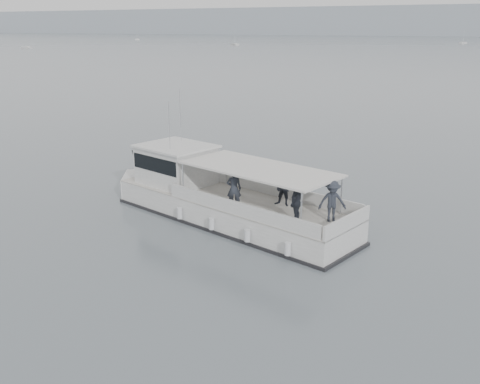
% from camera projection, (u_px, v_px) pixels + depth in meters
% --- Properties ---
extents(ground, '(1400.00, 1400.00, 0.00)m').
position_uv_depth(ground, '(139.00, 209.00, 28.38)').
color(ground, slate).
rests_on(ground, ground).
extents(tour_boat, '(15.09, 6.79, 6.32)m').
position_uv_depth(tour_boat, '(212.00, 196.00, 27.21)').
color(tour_boat, silver).
rests_on(tour_boat, ground).
extents(moored_fleet, '(438.96, 362.36, 9.43)m').
position_uv_depth(moored_fleet, '(435.00, 51.00, 201.46)').
color(moored_fleet, silver).
rests_on(moored_fleet, ground).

